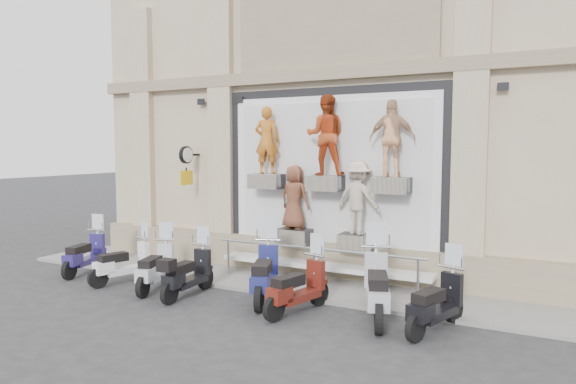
% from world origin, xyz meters
% --- Properties ---
extents(ground, '(90.00, 90.00, 0.00)m').
position_xyz_m(ground, '(0.00, 0.00, 0.00)').
color(ground, '#2B2B2E').
rests_on(ground, ground).
extents(sidewalk, '(16.00, 2.20, 0.08)m').
position_xyz_m(sidewalk, '(0.00, 2.10, 0.04)').
color(sidewalk, gray).
rests_on(sidewalk, ground).
extents(building, '(14.00, 8.60, 12.00)m').
position_xyz_m(building, '(0.00, 7.00, 6.00)').
color(building, '#C6B391').
rests_on(building, ground).
extents(shop_vitrine, '(5.60, 0.96, 4.30)m').
position_xyz_m(shop_vitrine, '(0.09, 2.75, 2.44)').
color(shop_vitrine, black).
rests_on(shop_vitrine, ground).
extents(guard_rail, '(5.06, 0.10, 0.93)m').
position_xyz_m(guard_rail, '(0.00, 2.00, 0.47)').
color(guard_rail, '#9EA0A5').
rests_on(guard_rail, ground).
extents(clock_sign_bracket, '(0.10, 0.80, 1.02)m').
position_xyz_m(clock_sign_bracket, '(-3.90, 2.47, 2.80)').
color(clock_sign_bracket, black).
rests_on(clock_sign_bracket, ground).
extents(scooter_a, '(0.93, 1.83, 1.43)m').
position_xyz_m(scooter_a, '(-5.65, 0.62, 0.71)').
color(scooter_a, navy).
rests_on(scooter_a, ground).
extents(scooter_b, '(1.00, 1.77, 1.38)m').
position_xyz_m(scooter_b, '(-4.11, 0.37, 0.69)').
color(scooter_b, white).
rests_on(scooter_b, ground).
extents(scooter_c, '(1.01, 1.84, 1.43)m').
position_xyz_m(scooter_c, '(-3.07, 0.30, 0.72)').
color(scooter_c, '#ACB5BB').
rests_on(scooter_c, ground).
extents(scooter_d, '(0.58, 1.77, 1.42)m').
position_xyz_m(scooter_d, '(-2.11, 0.21, 0.71)').
color(scooter_d, black).
rests_on(scooter_d, ground).
extents(scooter_e, '(1.28, 2.07, 1.62)m').
position_xyz_m(scooter_e, '(-0.52, 0.66, 0.81)').
color(scooter_e, navy).
rests_on(scooter_e, ground).
extents(scooter_f, '(0.96, 1.86, 1.45)m').
position_xyz_m(scooter_f, '(0.44, 0.27, 0.72)').
color(scooter_f, '#55160E').
rests_on(scooter_f, ground).
extents(scooter_g, '(1.29, 2.19, 1.71)m').
position_xyz_m(scooter_g, '(1.88, 0.62, 0.86)').
color(scooter_g, '#A3A4AA').
rests_on(scooter_g, ground).
extents(scooter_h, '(1.04, 1.85, 1.45)m').
position_xyz_m(scooter_h, '(2.97, 0.45, 0.72)').
color(scooter_h, black).
rests_on(scooter_h, ground).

